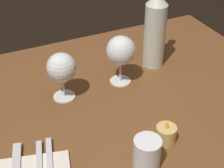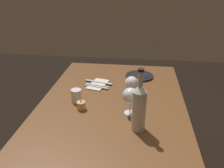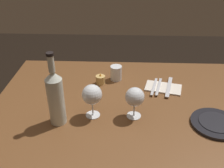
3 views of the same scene
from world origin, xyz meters
name	(u,v)px [view 1 (image 1 of 3)]	position (x,y,z in m)	size (l,w,h in m)	color
dining_table	(92,139)	(0.00, 0.00, 0.65)	(1.30, 0.90, 0.74)	brown
wine_glass_left	(61,68)	(0.04, -0.11, 0.84)	(0.09, 0.09, 0.15)	white
wine_glass_right	(121,51)	(-0.15, -0.12, 0.85)	(0.09, 0.09, 0.16)	white
wine_bottle	(155,29)	(-0.29, -0.17, 0.87)	(0.07, 0.07, 0.33)	silver
water_tumbler	(147,155)	(-0.05, 0.22, 0.78)	(0.06, 0.06, 0.08)	white
votive_candle	(166,135)	(-0.13, 0.17, 0.76)	(0.05, 0.05, 0.07)	#DBB266
fork_outer	(50,165)	(0.16, 0.13, 0.75)	(0.06, 0.18, 0.00)	silver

